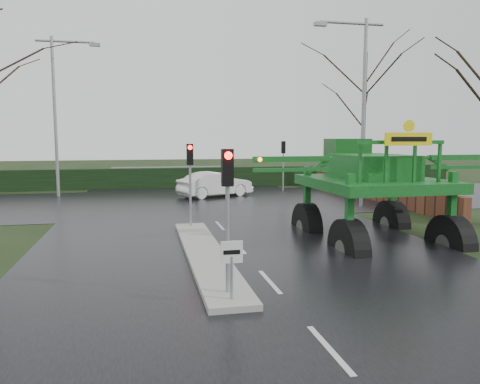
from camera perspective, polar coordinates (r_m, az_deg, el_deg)
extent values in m
plane|color=black|center=(12.51, 3.64, -10.95)|extent=(140.00, 140.00, 0.00)
cube|color=black|center=(22.05, -3.32, -3.21)|extent=(14.00, 80.00, 0.02)
cube|color=black|center=(27.93, -5.15, -1.13)|extent=(80.00, 12.00, 0.02)
cube|color=gray|center=(15.07, -4.26, -7.56)|extent=(1.20, 10.00, 0.16)
cube|color=black|center=(35.76, -6.66, 1.76)|extent=(44.00, 0.90, 1.50)
cube|color=#592D1E|center=(30.88, 14.58, 0.54)|extent=(0.40, 20.00, 1.20)
cylinder|color=gray|center=(10.64, -1.02, -10.47)|extent=(0.07, 0.07, 1.00)
cube|color=silver|center=(10.48, -1.02, -7.34)|extent=(0.50, 0.04, 0.50)
cube|color=black|center=(10.46, -1.00, -7.36)|extent=(0.38, 0.01, 0.10)
cylinder|color=gray|center=(10.85, -1.53, -4.14)|extent=(0.10, 0.10, 3.50)
cube|color=black|center=(10.68, -1.55, 2.99)|extent=(0.26, 0.22, 0.85)
sphere|color=#FF0C07|center=(10.54, -1.43, 4.46)|extent=(0.18, 0.18, 0.18)
cylinder|color=gray|center=(19.19, -6.08, 0.55)|extent=(0.10, 0.10, 3.50)
cube|color=black|center=(19.09, -6.13, 4.58)|extent=(0.26, 0.22, 0.85)
sphere|color=#FF0C07|center=(18.95, -6.10, 5.41)|extent=(0.18, 0.18, 0.18)
cylinder|color=gray|center=(33.01, 5.28, 3.12)|extent=(0.10, 0.10, 3.50)
cube|color=black|center=(32.95, 5.31, 5.46)|extent=(0.26, 0.22, 0.85)
sphere|color=#FF0C07|center=(33.07, 5.25, 5.95)|extent=(0.18, 0.18, 0.18)
cylinder|color=gray|center=(26.27, 14.82, 9.11)|extent=(0.20, 0.20, 10.00)
cylinder|color=gray|center=(26.56, 13.51, 19.37)|extent=(3.52, 0.14, 0.14)
cube|color=gray|center=(25.86, 9.76, 19.53)|extent=(0.65, 0.30, 0.20)
cylinder|color=gray|center=(31.95, -21.62, 8.39)|extent=(0.20, 0.20, 10.00)
cylinder|color=gray|center=(32.35, -20.53, 16.80)|extent=(3.52, 0.14, 0.14)
cube|color=gray|center=(32.13, -17.28, 16.78)|extent=(0.65, 0.30, 0.20)
cylinder|color=black|center=(36.32, 14.82, 8.38)|extent=(0.32, 0.32, 10.00)
cone|color=black|center=(36.97, 15.10, 17.39)|extent=(0.24, 0.24, 2.50)
cylinder|color=black|center=(17.06, 4.39, -2.46)|extent=(0.63, 2.17, 2.16)
cylinder|color=#595B56|center=(17.06, 4.39, -2.46)|extent=(0.65, 0.77, 0.76)
cube|color=#0F4F0E|center=(16.90, 4.43, 2.06)|extent=(0.24, 0.24, 2.49)
cylinder|color=black|center=(18.58, 15.94, -1.95)|extent=(0.63, 2.17, 2.16)
cylinder|color=#595B56|center=(18.58, 15.94, -1.95)|extent=(0.65, 0.77, 0.76)
cube|color=#0F4F0E|center=(18.43, 16.08, 2.21)|extent=(0.24, 0.24, 2.49)
cylinder|color=black|center=(13.45, 9.32, -5.01)|extent=(0.63, 2.17, 2.16)
cylinder|color=#595B56|center=(13.45, 9.32, -5.01)|extent=(0.65, 0.77, 0.76)
cube|color=#0F4F0E|center=(13.25, 9.43, 0.72)|extent=(0.24, 0.24, 2.49)
cylinder|color=black|center=(15.33, 22.95, -4.02)|extent=(0.63, 2.17, 2.16)
cylinder|color=#595B56|center=(15.33, 22.95, -4.02)|extent=(0.65, 0.77, 0.76)
cube|color=#0F4F0E|center=(15.15, 23.19, 1.01)|extent=(0.24, 0.24, 2.49)
cube|color=#0F4F0E|center=(15.77, 13.36, 4.13)|extent=(4.63, 5.27, 0.38)
cube|color=#0F4F0E|center=(15.95, 13.08, 6.31)|extent=(2.43, 3.28, 0.97)
cube|color=#114A16|center=(17.92, 10.07, 7.61)|extent=(1.64, 1.33, 1.41)
cube|color=#0F4F0E|center=(14.25, 16.65, 10.09)|extent=(3.25, 0.19, 0.13)
cube|color=#0F4F0E|center=(14.15, 1.46, 7.98)|extent=(2.81, 0.24, 0.19)
sphere|color=orange|center=(13.79, -3.26, 8.01)|extent=(0.15, 0.15, 0.15)
cube|color=#0F4F0E|center=(17.21, 24.58, 7.15)|extent=(2.81, 0.24, 0.19)
cube|color=yellow|center=(13.88, 17.55, 10.61)|extent=(1.73, 0.09, 0.43)
cube|color=black|center=(13.88, 17.55, 10.61)|extent=(1.30, 0.03, 0.15)
cylinder|color=yellow|center=(13.92, 17.62, 12.38)|extent=(0.39, 0.05, 0.39)
imported|color=white|center=(29.96, -3.02, -0.59)|extent=(5.08, 3.38, 1.58)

